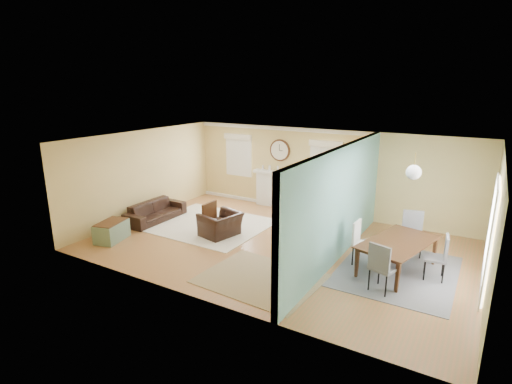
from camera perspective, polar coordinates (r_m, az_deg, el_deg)
floor at (r=10.02m, az=3.09°, el=-7.64°), size 9.00×9.00×0.00m
wall_back at (r=12.26m, az=9.71°, el=2.80°), size 9.00×0.02×2.60m
wall_front at (r=7.20m, az=-7.99°, el=-6.02°), size 9.00×0.02×2.60m
wall_left at (r=12.27m, az=-15.79°, el=2.45°), size 0.02×6.00×2.60m
wall_right at (r=8.61m, az=30.89°, el=-4.53°), size 0.02×6.00×2.60m
ceiling at (r=9.33m, az=3.31°, el=7.24°), size 9.00×6.00×0.02m
partition at (r=9.27m, az=12.33°, el=-1.00°), size 0.17×6.00×2.60m
fireplace at (r=12.91m, az=3.17°, el=0.42°), size 1.70×0.30×1.17m
wall_clock at (r=12.73m, az=3.43°, el=5.97°), size 0.70×0.07×0.70m
window_left at (r=13.52m, az=-2.48°, el=5.70°), size 1.05×0.13×1.42m
window_right at (r=12.13m, az=9.92°, el=4.38°), size 1.05×0.13×1.42m
french_doors at (r=8.67m, az=30.41°, el=-5.74°), size 0.06×1.70×2.20m
pendant at (r=8.47m, az=21.60°, el=2.64°), size 0.30×0.30×0.55m
rug_cream at (r=11.51m, az=-6.80°, el=-4.61°), size 3.26×2.83×0.02m
rug_jute at (r=8.42m, az=0.67°, el=-12.24°), size 2.45×2.05×0.01m
rug_grey at (r=9.24m, az=19.53°, el=-10.59°), size 2.32×2.89×0.01m
sofa at (r=12.07m, az=-14.15°, el=-2.68°), size 0.76×1.92×0.56m
eames_chair at (r=10.55m, az=-5.09°, el=-4.65°), size 1.04×1.13×0.63m
green_chair at (r=11.82m, az=7.79°, el=-2.52°), size 0.87×0.89×0.63m
trunk at (r=10.89m, az=-19.93°, el=-5.26°), size 0.73×0.97×0.50m
credenza at (r=10.40m, az=11.46°, el=-4.71°), size 0.53×1.57×0.80m
tv at (r=10.18m, az=11.58°, el=-0.83°), size 0.22×1.15×0.66m
garden_stool at (r=9.39m, az=9.26°, el=-7.74°), size 0.35×0.35×0.52m
potted_plant at (r=9.22m, az=9.38°, el=-5.12°), size 0.38×0.42×0.40m
dining_table at (r=9.10m, az=19.72°, el=-8.69°), size 1.53×2.15×0.68m
dining_chair_n at (r=9.96m, az=21.50°, el=-5.12°), size 0.56×0.56×1.03m
dining_chair_s at (r=8.10m, az=17.79°, el=-9.58°), size 0.55×0.55×1.01m
dining_chair_w at (r=9.11m, az=15.21°, el=-6.66°), size 0.46×0.46×0.98m
dining_chair_e at (r=8.97m, az=24.28°, el=-7.97°), size 0.48×0.48×0.96m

